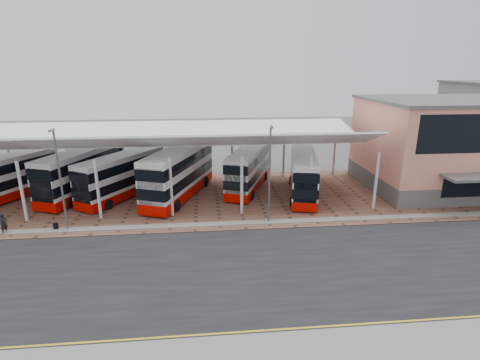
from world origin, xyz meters
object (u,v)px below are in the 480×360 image
Objects in this scene: terminal at (457,144)px; bus_1 at (82,173)px; bus_4 at (249,169)px; bus_2 at (123,176)px; bus_5 at (303,175)px; bus_0 at (6,178)px; pedestrian at (4,224)px; bus_3 at (179,173)px.

terminal is 1.65× the size of bus_1.
bus_1 is at bearing 178.47° from terminal.
terminal reaches higher than bus_4.
terminal is 34.19m from bus_2.
bus_2 reaches higher than bus_5.
bus_0 is at bearing -153.44° from bus_1.
bus_4 is 22.01m from pedestrian.
bus_4 is (23.38, 1.11, 0.01)m from bus_0.
terminal reaches higher than bus_2.
bus_4 is (7.03, 1.94, -0.29)m from bus_3.
terminal is at bearing 18.59° from bus_1.
bus_0 reaches higher than bus_5.
pedestrian is (-19.94, -9.25, -1.25)m from bus_4.
bus_2 is 5.91× the size of pedestrian.
bus_2 is (4.13, -1.05, -0.15)m from bus_1.
bus_0 is 0.90× the size of bus_1.
bus_0 is 16.38m from bus_3.
bus_2 is 0.84× the size of bus_3.
pedestrian is at bearing -101.49° from bus_2.
pedestrian is (-12.91, -7.32, -1.54)m from bus_3.
bus_4 is at bearing 38.29° from bus_2.
bus_3 is 1.14× the size of bus_4.
bus_5 is 6.11× the size of pedestrian.
bus_0 reaches higher than pedestrian.
bus_5 is at bearing -52.43° from pedestrian.
terminal is at bearing -56.41° from pedestrian.
bus_2 is at bearing -20.56° from pedestrian.
bus_3 is 7.07× the size of pedestrian.
bus_2 reaches higher than pedestrian.
bus_1 is at bearing -173.76° from bus_5.
bus_1 is at bearing 34.23° from bus_0.
bus_2 reaches higher than bus_0.
pedestrian is at bearing -169.26° from terminal.
bus_4 is at bearing 30.51° from bus_0.
bus_4 is 1.02× the size of bus_5.
bus_3 reaches higher than bus_4.
terminal is 1.83× the size of bus_0.
bus_5 is 25.89m from pedestrian.
bus_4 is (16.63, 0.35, -0.15)m from bus_1.
bus_3 is at bearing -178.87° from terminal.
bus_2 is 12.59m from bus_4.
pedestrian is (3.44, -8.14, -1.24)m from bus_0.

